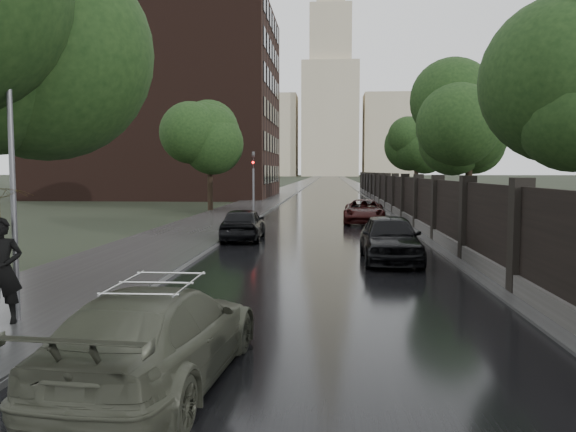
% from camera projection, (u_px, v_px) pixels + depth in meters
% --- Properties ---
extents(ground, '(800.00, 800.00, 0.00)m').
position_uv_depth(ground, '(312.00, 364.00, 8.31)').
color(ground, black).
rests_on(ground, ground).
extents(road, '(8.00, 420.00, 0.02)m').
position_uv_depth(road, '(330.00, 179.00, 197.17)').
color(road, black).
rests_on(road, ground).
extents(sidewalk_left, '(4.00, 420.00, 0.16)m').
position_uv_depth(sidewalk_left, '(312.00, 179.00, 197.61)').
color(sidewalk_left, '#2D2D2D').
rests_on(sidewalk_left, ground).
extents(verge_right, '(3.00, 420.00, 0.08)m').
position_uv_depth(verge_right, '(345.00, 179.00, 196.75)').
color(verge_right, '#2D2D2D').
rests_on(verge_right, ground).
extents(fence_right, '(0.45, 75.72, 2.70)m').
position_uv_depth(fence_right, '(392.00, 197.00, 39.71)').
color(fence_right, '#383533').
rests_on(fence_right, ground).
extents(tree_left_far, '(4.25, 4.25, 7.39)m').
position_uv_depth(tree_left_far, '(210.00, 136.00, 38.31)').
color(tree_left_far, black).
rests_on(tree_left_far, ground).
extents(tree_right_b, '(4.08, 4.08, 7.01)m').
position_uv_depth(tree_right_b, '(470.00, 131.00, 29.22)').
color(tree_right_b, black).
rests_on(tree_right_b, ground).
extents(tree_right_c, '(4.08, 4.08, 7.01)m').
position_uv_depth(tree_right_c, '(417.00, 146.00, 47.12)').
color(tree_right_c, black).
rests_on(tree_right_c, ground).
extents(lamp_post, '(0.25, 0.12, 5.11)m').
position_uv_depth(lamp_post, '(13.00, 181.00, 10.00)').
color(lamp_post, '#59595E').
rests_on(lamp_post, ground).
extents(traffic_light, '(0.16, 0.32, 4.00)m').
position_uv_depth(traffic_light, '(253.00, 179.00, 33.29)').
color(traffic_light, '#59595E').
rests_on(traffic_light, ground).
extents(brick_building, '(24.00, 18.00, 20.00)m').
position_uv_depth(brick_building, '(161.00, 105.00, 60.55)').
color(brick_building, black).
rests_on(brick_building, ground).
extents(stalinist_tower, '(92.00, 30.00, 159.00)m').
position_uv_depth(stalinist_tower, '(330.00, 105.00, 303.43)').
color(stalinist_tower, tan).
rests_on(stalinist_tower, ground).
extents(volga_sedan, '(2.22, 4.72, 1.33)m').
position_uv_depth(volga_sedan, '(157.00, 336.00, 7.46)').
color(volga_sedan, '#424436').
rests_on(volga_sedan, ground).
extents(hatchback_left, '(1.73, 4.05, 1.37)m').
position_uv_depth(hatchback_left, '(243.00, 224.00, 23.05)').
color(hatchback_left, black).
rests_on(hatchback_left, ground).
extents(car_right_near, '(1.78, 4.40, 1.50)m').
position_uv_depth(car_right_near, '(390.00, 238.00, 17.59)').
color(car_right_near, black).
rests_on(car_right_near, ground).
extents(car_right_far, '(2.40, 4.79, 1.30)m').
position_uv_depth(car_right_far, '(364.00, 211.00, 30.58)').
color(car_right_far, black).
rests_on(car_right_far, ground).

